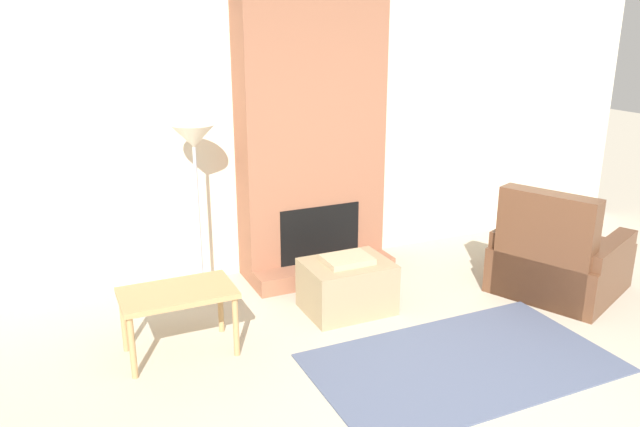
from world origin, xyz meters
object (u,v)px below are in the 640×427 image
Objects in this scene: ottoman at (347,285)px; side_table at (178,299)px; armchair at (557,262)px; floor_lamp_left at (194,145)px.

side_table reaches higher than ottoman.
side_table is (-3.32, 0.33, 0.15)m from armchair.
armchair is at bearing -5.62° from side_table.
floor_lamp_left is (-2.92, 1.22, 1.09)m from armchair.
ottoman is 1.46m from side_table.
floor_lamp_left is at bearing 66.25° from side_table.
side_table is 0.53× the size of floor_lamp_left.
side_table is 1.35m from floor_lamp_left.
armchair is at bearing -13.54° from ottoman.
armchair is 3.34m from side_table.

